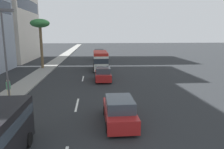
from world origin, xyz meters
TOP-DOWN VIEW (x-y plane):
  - ground_plane at (31.50, 0.00)m, footprint 198.00×198.00m
  - sidewalk_right at (31.50, 6.30)m, footprint 162.00×2.56m
  - lane_stripe_mid at (11.14, 0.00)m, footprint 3.20×0.16m
  - lane_stripe_far at (21.34, 0.00)m, footprint 3.20×0.16m
  - minibus_lead at (27.78, -2.51)m, footprint 6.70×2.28m
  - van_second at (41.29, -2.69)m, footprint 4.74×2.14m
  - car_third at (7.35, -3.00)m, footprint 4.50×1.90m
  - car_fifth at (19.94, -2.53)m, footprint 4.31×1.94m
  - pedestrian_near_lamp at (12.86, 5.95)m, footprint 0.36×0.29m
  - palm_tree at (29.69, 7.02)m, footprint 3.03×3.03m
  - street_lamp at (11.59, 5.32)m, footprint 0.24×0.97m

SIDE VIEW (x-z plane):
  - ground_plane at x=31.50m, z-range 0.00..0.00m
  - lane_stripe_mid at x=11.14m, z-range 0.00..0.01m
  - lane_stripe_far at x=21.34m, z-range 0.00..0.01m
  - sidewalk_right at x=31.50m, z-range 0.00..0.15m
  - car_fifth at x=19.94m, z-range -0.05..1.62m
  - car_third at x=7.35m, z-range -0.05..1.65m
  - pedestrian_near_lamp at x=12.86m, z-range 0.24..1.97m
  - van_second at x=41.29m, z-range 0.17..2.48m
  - minibus_lead at x=27.78m, z-range 0.15..3.09m
  - street_lamp at x=11.59m, z-range 0.97..8.39m
  - palm_tree at x=29.69m, z-range 3.08..10.99m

